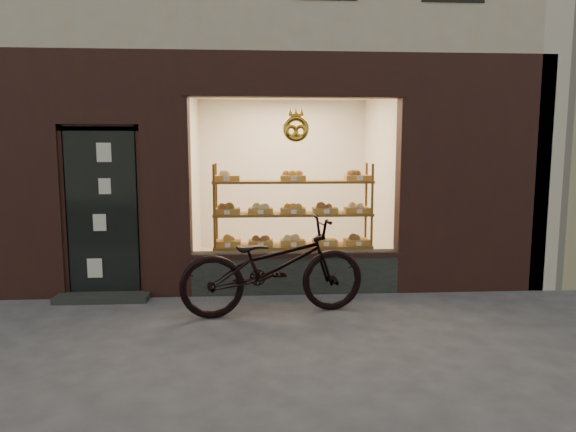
{
  "coord_description": "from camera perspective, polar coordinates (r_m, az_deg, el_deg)",
  "views": [
    {
      "loc": [
        -0.06,
        -4.51,
        1.9
      ],
      "look_at": [
        0.35,
        2.0,
        1.04
      ],
      "focal_mm": 32.0,
      "sensor_mm": 36.0,
      "label": 1
    }
  ],
  "objects": [
    {
      "name": "display_shelf",
      "position": [
        7.15,
        0.54,
        -1.04
      ],
      "size": [
        2.2,
        0.45,
        1.7
      ],
      "color": "brown",
      "rests_on": "ground"
    },
    {
      "name": "bicycle",
      "position": [
        5.92,
        -1.65,
        -5.61
      ],
      "size": [
        2.23,
        1.08,
        1.12
      ],
      "primitive_type": "imported",
      "rotation": [
        0.0,
        0.0,
        1.73
      ],
      "color": "black",
      "rests_on": "ground"
    },
    {
      "name": "ground",
      "position": [
        4.89,
        -2.69,
        -15.39
      ],
      "size": [
        90.0,
        90.0,
        0.0
      ],
      "primitive_type": "plane",
      "color": "#3F3F41"
    }
  ]
}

